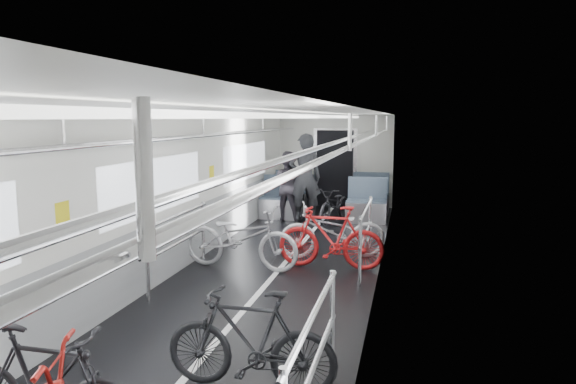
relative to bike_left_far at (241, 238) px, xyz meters
name	(u,v)px	position (x,y,z in m)	size (l,w,h in m)	color
car_shell	(290,191)	(0.59, 0.83, 0.64)	(3.02, 14.01, 2.41)	black
bike_left_far	(241,238)	(0.00, 0.00, 0.00)	(0.65, 1.87, 0.98)	#A8A8AD
bike_right_near	(251,340)	(1.23, -3.41, -0.04)	(0.42, 1.50, 0.90)	black
bike_right_mid	(333,231)	(1.29, 0.93, -0.03)	(0.62, 1.77, 0.93)	silver
bike_right_far	(331,237)	(1.35, 0.33, 0.00)	(0.47, 1.65, 0.99)	red
bike_aisle	(335,205)	(0.91, 3.85, -0.09)	(0.53, 1.53, 0.80)	black
person_standing	(305,178)	(0.23, 3.85, 0.50)	(0.72, 0.47, 1.98)	black
person_seated	(287,186)	(-0.20, 3.93, 0.30)	(0.76, 0.60, 1.57)	#2C282F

